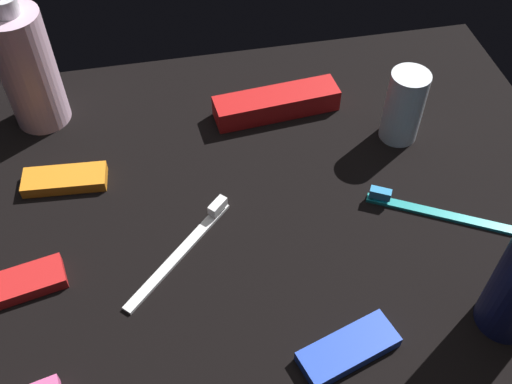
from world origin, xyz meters
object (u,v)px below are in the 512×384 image
(toothbrush_teal, at_px, (431,210))
(snack_bar_orange, at_px, (65,179))
(deodorant_stick, at_px, (404,106))
(snack_bar_blue, at_px, (348,349))
(toothpaste_box_red, at_px, (276,103))
(bodywash_bottle, at_px, (28,69))
(toothbrush_white, at_px, (185,245))
(snack_bar_red, at_px, (17,285))

(toothbrush_teal, distance_m, snack_bar_orange, 0.46)
(deodorant_stick, bearing_deg, snack_bar_blue, -118.63)
(toothpaste_box_red, bearing_deg, toothbrush_teal, -61.62)
(bodywash_bottle, bearing_deg, toothbrush_white, -57.52)
(snack_bar_orange, distance_m, snack_bar_red, 0.16)
(bodywash_bottle, height_order, toothbrush_teal, bodywash_bottle)
(toothbrush_teal, height_order, snack_bar_red, toothbrush_teal)
(bodywash_bottle, xyz_separation_m, toothpaste_box_red, (0.32, -0.05, -0.07))
(snack_bar_orange, bearing_deg, toothbrush_teal, -13.02)
(snack_bar_orange, bearing_deg, toothpaste_box_red, 19.75)
(toothpaste_box_red, bearing_deg, bodywash_bottle, 165.42)
(snack_bar_blue, bearing_deg, deodorant_stick, 44.21)
(toothpaste_box_red, height_order, snack_bar_blue, toothpaste_box_red)
(deodorant_stick, xyz_separation_m, toothbrush_teal, (-0.01, -0.14, -0.05))
(bodywash_bottle, height_order, snack_bar_orange, bodywash_bottle)
(toothbrush_teal, distance_m, snack_bar_red, 0.49)
(toothpaste_box_red, bearing_deg, snack_bar_orange, -169.93)
(toothbrush_teal, bearing_deg, bodywash_bottle, 150.04)
(snack_bar_orange, bearing_deg, toothbrush_white, -39.25)
(deodorant_stick, relative_size, snack_bar_blue, 0.99)
(toothbrush_white, bearing_deg, snack_bar_orange, 136.43)
(toothbrush_white, relative_size, snack_bar_blue, 1.31)
(snack_bar_red, bearing_deg, toothpaste_box_red, 22.40)
(toothbrush_white, relative_size, toothbrush_teal, 0.83)
(toothbrush_teal, bearing_deg, snack_bar_blue, -134.51)
(deodorant_stick, distance_m, snack_bar_orange, 0.45)
(bodywash_bottle, distance_m, toothbrush_white, 0.32)
(deodorant_stick, height_order, snack_bar_blue, deodorant_stick)
(snack_bar_red, height_order, snack_bar_blue, same)
(toothbrush_white, relative_size, snack_bar_orange, 1.31)
(toothbrush_teal, relative_size, toothpaste_box_red, 0.93)
(toothbrush_teal, bearing_deg, snack_bar_red, -178.58)
(bodywash_bottle, distance_m, snack_bar_orange, 0.16)
(deodorant_stick, xyz_separation_m, snack_bar_red, (-0.50, -0.15, -0.04))
(deodorant_stick, xyz_separation_m, toothpaste_box_red, (-0.15, 0.08, -0.04))
(toothbrush_teal, height_order, snack_bar_blue, toothbrush_teal)
(deodorant_stick, distance_m, snack_bar_blue, 0.34)
(toothbrush_white, relative_size, toothpaste_box_red, 0.78)
(deodorant_stick, distance_m, snack_bar_red, 0.52)
(toothbrush_white, bearing_deg, snack_bar_blue, -47.71)
(deodorant_stick, bearing_deg, snack_bar_orange, -179.74)
(toothbrush_teal, relative_size, snack_bar_blue, 1.57)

